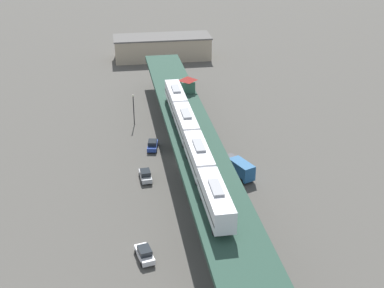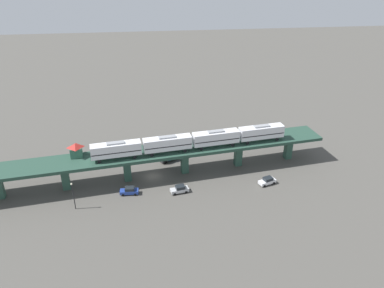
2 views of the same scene
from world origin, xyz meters
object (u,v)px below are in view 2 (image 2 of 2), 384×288
Objects in this scene: street_car_white at (267,181)px; street_lamp at (73,194)px; delivery_truck at (171,154)px; street_car_blue at (129,191)px; street_car_silver at (180,189)px; subway_train at (192,140)px; signal_hut at (76,150)px.

street_car_white is 46.75m from street_lamp.
delivery_truck is at bearing -49.58° from street_lamp.
street_car_white is 34.34m from street_car_blue.
street_car_blue is at bearing 85.97° from street_car_silver.
street_car_blue is (-7.22, 16.14, -8.98)m from subway_train.
delivery_truck is (15.61, 22.94, 0.82)m from street_car_white.
subway_train is at bearing -67.69° from street_lamp.
street_car_white is 1.02× the size of street_car_silver.
signal_hut reaches higher than street_car_blue.
street_car_white is 0.64× the size of delivery_truck.
signal_hut is 27.13m from street_car_silver.
street_car_white is at bearing -111.54° from subway_train.
street_lamp is (-3.51, 24.18, 3.17)m from street_car_silver.
subway_train is at bearing -26.64° from street_car_silver.
delivery_truck is at bearing 2.37° from street_car_silver.
street_lamp is (-4.36, 12.09, 3.17)m from street_car_blue.
street_car_blue is at bearing 114.11° from subway_train.
signal_hut is (0.01, 28.61, -0.74)m from subway_train.
delivery_truck is at bearing -36.10° from street_car_blue.
street_lamp is at bearing 98.25° from street_car_silver.
street_lamp is at bearing 130.42° from delivery_truck.
street_car_silver is at bearing -94.03° from street_car_blue.
street_car_white is at bearing -98.74° from signal_hut.
street_car_silver is at bearing -81.75° from street_lamp.
subway_train is 28.62m from signal_hut.
street_car_silver is (-8.08, 4.05, -8.98)m from subway_train.
subway_train is 11.06× the size of street_car_blue.
street_car_blue is at bearing 90.06° from street_car_white.
subway_train is 6.74× the size of delivery_truck.
delivery_truck reaches higher than street_car_blue.
subway_train is 12.64m from delivery_truck.
signal_hut is at bearing 89.98° from subway_train.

